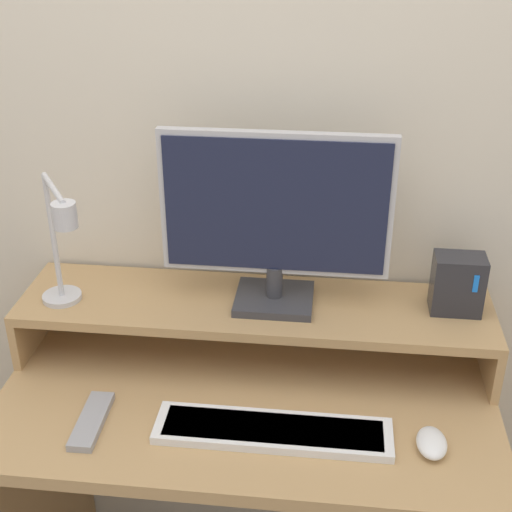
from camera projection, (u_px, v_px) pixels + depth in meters
name	position (u px, v px, depth m)	size (l,w,h in m)	color
wall_back	(263.00, 115.00, 1.56)	(6.00, 0.05, 2.50)	beige
desk	(247.00, 473.00, 1.62)	(1.06, 0.56, 0.73)	tan
monitor_shelf	(255.00, 310.00, 1.60)	(1.06, 0.26, 0.14)	tan
monitor	(275.00, 216.00, 1.49)	(0.49, 0.15, 0.39)	#38383D
desk_lamp	(61.00, 247.00, 1.46)	(0.16, 0.20, 0.30)	silver
router_dock	(457.00, 284.00, 1.53)	(0.11, 0.07, 0.13)	#28282D
keyboard	(273.00, 431.00, 1.40)	(0.47, 0.11, 0.02)	white
mouse	(432.00, 443.00, 1.36)	(0.06, 0.09, 0.03)	white
remote_control	(92.00, 421.00, 1.43)	(0.05, 0.17, 0.02)	#99999E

